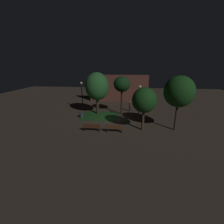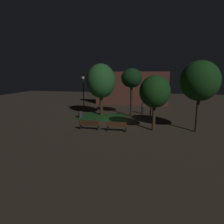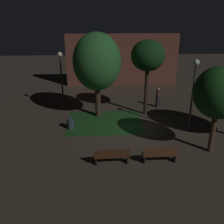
{
  "view_description": "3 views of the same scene",
  "coord_description": "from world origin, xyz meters",
  "px_view_note": "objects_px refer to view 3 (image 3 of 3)",
  "views": [
    {
      "loc": [
        2.69,
        -19.6,
        7.02
      ],
      "look_at": [
        0.46,
        0.55,
        0.8
      ],
      "focal_mm": 24.65,
      "sensor_mm": 36.0,
      "label": 1
    },
    {
      "loc": [
        4.41,
        -20.69,
        4.98
      ],
      "look_at": [
        -0.21,
        0.54,
        0.73
      ],
      "focal_mm": 32.13,
      "sensor_mm": 36.0,
      "label": 2
    },
    {
      "loc": [
        -1.87,
        -15.52,
        7.41
      ],
      "look_at": [
        -0.95,
        0.69,
        0.89
      ],
      "focal_mm": 41.0,
      "sensor_mm": 36.0,
      "label": 3
    }
  ],
  "objects_px": {
    "tree_near_wall": "(219,93)",
    "lamp_post_plaza_west": "(61,72)",
    "tree_tall_center": "(97,62)",
    "lamp_post_near_wall": "(194,84)",
    "tree_back_right": "(148,56)",
    "bench_path_side": "(112,156)",
    "trash_bin": "(70,123)",
    "bench_back_row": "(160,154)",
    "pedestrian": "(158,97)"
  },
  "relations": [
    {
      "from": "tree_back_right",
      "to": "lamp_post_near_wall",
      "type": "xyz_separation_m",
      "value": [
        2.32,
        -3.09,
        -1.2
      ]
    },
    {
      "from": "tree_tall_center",
      "to": "lamp_post_plaza_west",
      "type": "distance_m",
      "value": 3.18
    },
    {
      "from": "bench_back_row",
      "to": "trash_bin",
      "type": "distance_m",
      "value": 6.65
    },
    {
      "from": "bench_path_side",
      "to": "tree_tall_center",
      "type": "height_order",
      "value": "tree_tall_center"
    },
    {
      "from": "bench_path_side",
      "to": "pedestrian",
      "type": "bearing_deg",
      "value": 62.65
    },
    {
      "from": "tree_back_right",
      "to": "tree_near_wall",
      "type": "xyz_separation_m",
      "value": [
        2.67,
        -5.7,
        -0.96
      ]
    },
    {
      "from": "lamp_post_near_wall",
      "to": "pedestrian",
      "type": "relative_size",
      "value": 2.91
    },
    {
      "from": "bench_back_row",
      "to": "lamp_post_plaza_west",
      "type": "distance_m",
      "value": 10.14
    },
    {
      "from": "bench_back_row",
      "to": "lamp_post_plaza_west",
      "type": "height_order",
      "value": "lamp_post_plaza_west"
    },
    {
      "from": "tree_tall_center",
      "to": "lamp_post_near_wall",
      "type": "distance_m",
      "value": 6.62
    },
    {
      "from": "pedestrian",
      "to": "lamp_post_plaza_west",
      "type": "bearing_deg",
      "value": -178.05
    },
    {
      "from": "tree_tall_center",
      "to": "pedestrian",
      "type": "bearing_deg",
      "value": 18.55
    },
    {
      "from": "bench_path_side",
      "to": "tree_near_wall",
      "type": "relative_size",
      "value": 0.38
    },
    {
      "from": "tree_tall_center",
      "to": "trash_bin",
      "type": "distance_m",
      "value": 4.61
    },
    {
      "from": "tree_tall_center",
      "to": "bench_path_side",
      "type": "bearing_deg",
      "value": -84.17
    },
    {
      "from": "tree_near_wall",
      "to": "bench_back_row",
      "type": "bearing_deg",
      "value": -162.33
    },
    {
      "from": "bench_back_row",
      "to": "tree_near_wall",
      "type": "xyz_separation_m",
      "value": [
        3.09,
        0.99,
        2.92
      ]
    },
    {
      "from": "tree_back_right",
      "to": "pedestrian",
      "type": "relative_size",
      "value": 3.43
    },
    {
      "from": "tree_back_right",
      "to": "tree_near_wall",
      "type": "relative_size",
      "value": 1.15
    },
    {
      "from": "tree_back_right",
      "to": "bench_back_row",
      "type": "bearing_deg",
      "value": -93.64
    },
    {
      "from": "lamp_post_plaza_west",
      "to": "lamp_post_near_wall",
      "type": "xyz_separation_m",
      "value": [
        8.61,
        -4.26,
        0.08
      ]
    },
    {
      "from": "lamp_post_plaza_west",
      "to": "pedestrian",
      "type": "relative_size",
      "value": 2.82
    },
    {
      "from": "bench_back_row",
      "to": "tree_tall_center",
      "type": "xyz_separation_m",
      "value": [
        -3.15,
        6.48,
        3.55
      ]
    },
    {
      "from": "bench_back_row",
      "to": "tree_near_wall",
      "type": "height_order",
      "value": "tree_near_wall"
    },
    {
      "from": "bench_path_side",
      "to": "lamp_post_near_wall",
      "type": "distance_m",
      "value": 6.9
    },
    {
      "from": "tree_back_right",
      "to": "lamp_post_near_wall",
      "type": "height_order",
      "value": "tree_back_right"
    },
    {
      "from": "bench_path_side",
      "to": "bench_back_row",
      "type": "height_order",
      "value": "same"
    },
    {
      "from": "bench_path_side",
      "to": "trash_bin",
      "type": "distance_m",
      "value": 5.05
    },
    {
      "from": "tree_back_right",
      "to": "pedestrian",
      "type": "distance_m",
      "value": 4.0
    },
    {
      "from": "lamp_post_near_wall",
      "to": "trash_bin",
      "type": "relative_size",
      "value": 6.42
    },
    {
      "from": "bench_back_row",
      "to": "tree_back_right",
      "type": "height_order",
      "value": "tree_back_right"
    },
    {
      "from": "tree_tall_center",
      "to": "bench_back_row",
      "type": "bearing_deg",
      "value": -64.06
    },
    {
      "from": "bench_path_side",
      "to": "tree_back_right",
      "type": "distance_m",
      "value": 8.26
    },
    {
      "from": "tree_tall_center",
      "to": "trash_bin",
      "type": "xyz_separation_m",
      "value": [
        -1.85,
        -2.11,
        -3.66
      ]
    },
    {
      "from": "tree_near_wall",
      "to": "pedestrian",
      "type": "height_order",
      "value": "tree_near_wall"
    },
    {
      "from": "bench_back_row",
      "to": "tree_tall_center",
      "type": "bearing_deg",
      "value": 115.94
    },
    {
      "from": "tree_tall_center",
      "to": "lamp_post_near_wall",
      "type": "bearing_deg",
      "value": -26.07
    },
    {
      "from": "tree_back_right",
      "to": "tree_tall_center",
      "type": "distance_m",
      "value": 3.6
    },
    {
      "from": "pedestrian",
      "to": "trash_bin",
      "type": "bearing_deg",
      "value": -150.89
    },
    {
      "from": "trash_bin",
      "to": "pedestrian",
      "type": "bearing_deg",
      "value": 29.11
    },
    {
      "from": "bench_back_row",
      "to": "lamp_post_plaza_west",
      "type": "relative_size",
      "value": 0.4
    },
    {
      "from": "pedestrian",
      "to": "bench_path_side",
      "type": "bearing_deg",
      "value": -117.35
    },
    {
      "from": "trash_bin",
      "to": "lamp_post_near_wall",
      "type": "bearing_deg",
      "value": -5.75
    },
    {
      "from": "tree_near_wall",
      "to": "lamp_post_plaza_west",
      "type": "xyz_separation_m",
      "value": [
        -8.96,
        6.87,
        -0.32
      ]
    },
    {
      "from": "lamp_post_near_wall",
      "to": "bench_back_row",
      "type": "bearing_deg",
      "value": -127.4
    },
    {
      "from": "tree_back_right",
      "to": "pedestrian",
      "type": "xyz_separation_m",
      "value": [
        1.28,
        1.42,
        -3.51
      ]
    },
    {
      "from": "bench_back_row",
      "to": "trash_bin",
      "type": "height_order",
      "value": "bench_back_row"
    },
    {
      "from": "tree_near_wall",
      "to": "bench_path_side",
      "type": "bearing_deg",
      "value": -169.99
    },
    {
      "from": "tree_near_wall",
      "to": "pedestrian",
      "type": "distance_m",
      "value": 7.7
    },
    {
      "from": "bench_path_side",
      "to": "tree_near_wall",
      "type": "distance_m",
      "value": 6.38
    }
  ]
}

